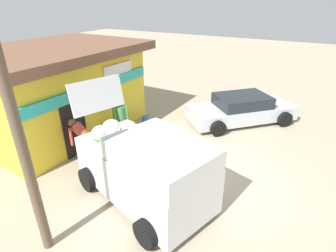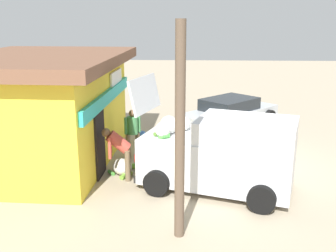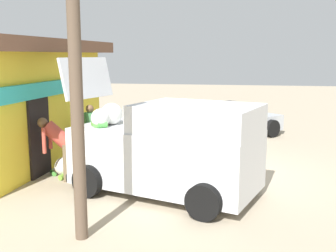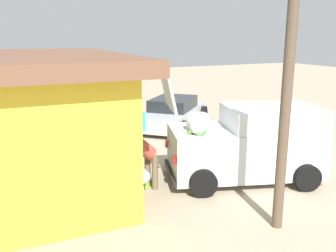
# 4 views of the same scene
# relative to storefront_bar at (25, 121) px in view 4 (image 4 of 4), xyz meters

# --- Properties ---
(ground_plane) EXTENTS (60.00, 60.00, 0.00)m
(ground_plane) POSITION_rel_storefront_bar_xyz_m (-0.00, -6.38, -1.70)
(ground_plane) COLOR tan
(storefront_bar) EXTENTS (6.81, 4.99, 3.29)m
(storefront_bar) POSITION_rel_storefront_bar_xyz_m (0.00, 0.00, 0.00)
(storefront_bar) COLOR yellow
(storefront_bar) RESTS_ON ground_plane
(delivery_van) EXTENTS (3.06, 4.37, 2.84)m
(delivery_van) POSITION_rel_storefront_bar_xyz_m (-1.88, -5.25, -0.72)
(delivery_van) COLOR silver
(delivery_van) RESTS_ON ground_plane
(parked_sedan) EXTENTS (4.41, 4.37, 1.19)m
(parked_sedan) POSITION_rel_storefront_bar_xyz_m (4.22, -6.10, -1.13)
(parked_sedan) COLOR #B2B7BC
(parked_sedan) RESTS_ON ground_plane
(vendor_standing) EXTENTS (0.47, 0.48, 1.56)m
(vendor_standing) POSITION_rel_storefront_bar_xyz_m (0.40, -2.67, -0.80)
(vendor_standing) COLOR #726047
(vendor_standing) RESTS_ON ground_plane
(customer_bending) EXTENTS (0.60, 0.80, 1.47)m
(customer_bending) POSITION_rel_storefront_bar_xyz_m (-1.34, -2.53, -0.79)
(customer_bending) COLOR #726047
(customer_bending) RESTS_ON ground_plane
(unloaded_banana_pile) EXTENTS (0.98, 0.80, 0.46)m
(unloaded_banana_pile) POSITION_rel_storefront_bar_xyz_m (-0.99, -2.55, -1.49)
(unloaded_banana_pile) COLOR silver
(unloaded_banana_pile) RESTS_ON ground_plane
(paint_bucket) EXTENTS (0.33, 0.33, 0.41)m
(paint_bucket) POSITION_rel_storefront_bar_xyz_m (1.91, -2.74, -1.49)
(paint_bucket) COLOR blue
(paint_bucket) RESTS_ON ground_plane
(utility_pole) EXTENTS (0.20, 0.20, 4.33)m
(utility_pole) POSITION_rel_storefront_bar_xyz_m (-4.22, -4.22, 0.47)
(utility_pole) COLOR brown
(utility_pole) RESTS_ON ground_plane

